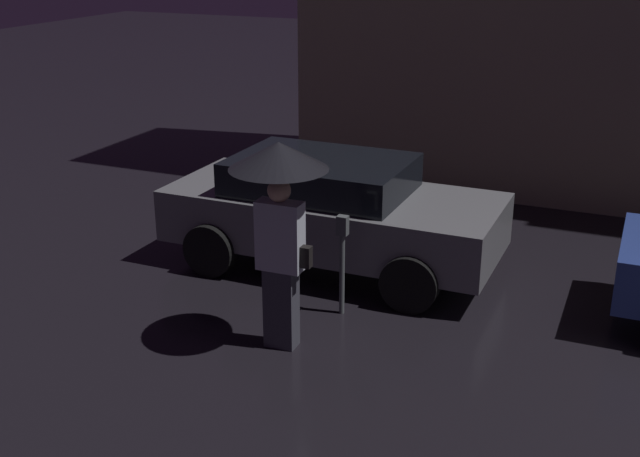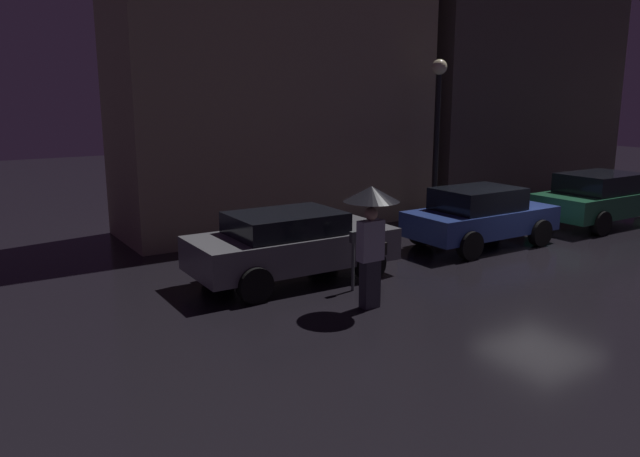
{
  "view_description": "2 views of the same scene",
  "coord_description": "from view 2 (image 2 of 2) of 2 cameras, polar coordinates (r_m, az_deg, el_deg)",
  "views": [
    {
      "loc": [
        -2.39,
        -7.43,
        4.11
      ],
      "look_at": [
        -5.66,
        0.19,
        1.03
      ],
      "focal_mm": 45.0,
      "sensor_mm": 36.0,
      "label": 1
    },
    {
      "loc": [
        -12.18,
        -9.21,
        3.79
      ],
      "look_at": [
        -6.15,
        0.31,
        1.32
      ],
      "focal_mm": 35.0,
      "sensor_mm": 36.0,
      "label": 2
    }
  ],
  "objects": [
    {
      "name": "building_facade_right",
      "position": [
        24.02,
        17.33,
        14.94
      ],
      "size": [
        8.73,
        3.0,
        10.18
      ],
      "color": "#564C47",
      "rests_on": "ground"
    },
    {
      "name": "pedestrian_with_umbrella",
      "position": [
        10.91,
        4.7,
        1.07
      ],
      "size": [
        0.99,
        0.99,
        2.2
      ],
      "rotation": [
        0.0,
        0.0,
        0.02
      ],
      "color": "#383842",
      "rests_on": "ground"
    },
    {
      "name": "parked_car_green",
      "position": [
        19.85,
        24.33,
        2.59
      ],
      "size": [
        4.36,
        2.04,
        1.51
      ],
      "rotation": [
        0.0,
        0.0,
        0.01
      ],
      "color": "#1E5638",
      "rests_on": "ground"
    },
    {
      "name": "ground_plane",
      "position": [
        15.73,
        19.94,
        -2.32
      ],
      "size": [
        60.0,
        60.0,
        0.0
      ],
      "primitive_type": "plane",
      "color": "black"
    },
    {
      "name": "parked_car_blue",
      "position": [
        16.04,
        14.44,
        1.15
      ],
      "size": [
        3.95,
        1.9,
        1.48
      ],
      "rotation": [
        0.0,
        0.0,
        0.01
      ],
      "color": "navy",
      "rests_on": "ground"
    },
    {
      "name": "street_lamp_near",
      "position": [
        18.0,
        10.71,
        10.41
      ],
      "size": [
        0.42,
        0.42,
        4.67
      ],
      "color": "black",
      "rests_on": "ground"
    },
    {
      "name": "parked_car_grey",
      "position": [
        12.71,
        -2.65,
        -1.39
      ],
      "size": [
        4.24,
        2.0,
        1.43
      ],
      "rotation": [
        0.0,
        0.0,
        -0.01
      ],
      "color": "slate",
      "rests_on": "ground"
    },
    {
      "name": "parking_meter",
      "position": [
        12.03,
        3.04,
        -2.35
      ],
      "size": [
        0.12,
        0.1,
        1.18
      ],
      "color": "#4C5154",
      "rests_on": "ground"
    },
    {
      "name": "building_facade_left",
      "position": [
        17.89,
        -3.86,
        13.36
      ],
      "size": [
        9.01,
        3.0,
        8.21
      ],
      "color": "gray",
      "rests_on": "ground"
    }
  ]
}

